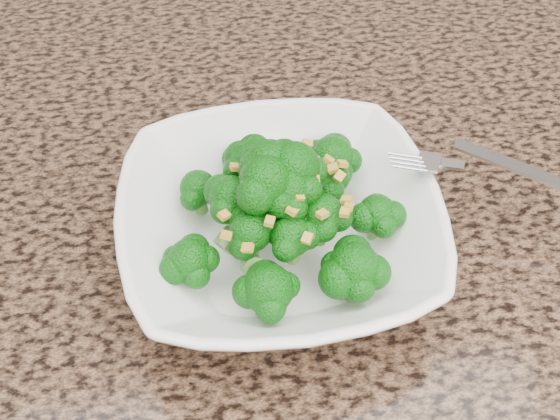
{
  "coord_description": "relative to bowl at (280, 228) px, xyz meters",
  "views": [
    {
      "loc": [
        -0.14,
        0.01,
        1.33
      ],
      "look_at": [
        -0.09,
        0.35,
        0.95
      ],
      "focal_mm": 45.0,
      "sensor_mm": 36.0,
      "label": 1
    }
  ],
  "objects": [
    {
      "name": "bowl",
      "position": [
        0.0,
        0.0,
        0.0
      ],
      "size": [
        0.25,
        0.25,
        0.06
      ],
      "primitive_type": "imported",
      "rotation": [
        0.0,
        0.0,
        0.02
      ],
      "color": "white",
      "rests_on": "granite_counter"
    },
    {
      "name": "garlic_topping",
      "position": [
        0.0,
        0.0,
        0.1
      ],
      "size": [
        0.13,
        0.13,
        0.01
      ],
      "primitive_type": null,
      "color": "gold",
      "rests_on": "broccoli_pile"
    },
    {
      "name": "broccoli_pile",
      "position": [
        0.0,
        0.0,
        0.06
      ],
      "size": [
        0.21,
        0.21,
        0.07
      ],
      "primitive_type": null,
      "color": "#0C640B",
      "rests_on": "bowl"
    },
    {
      "name": "granite_counter",
      "position": [
        0.09,
        -0.05,
        -0.04
      ],
      "size": [
        1.64,
        1.04,
        0.03
      ],
      "primitive_type": "cube",
      "color": "brown",
      "rests_on": "cabinet"
    },
    {
      "name": "fork",
      "position": [
        0.14,
        0.02,
        0.04
      ],
      "size": [
        0.16,
        0.1,
        0.01
      ],
      "primitive_type": null,
      "rotation": [
        0.0,
        0.0,
        -0.46
      ],
      "color": "silver",
      "rests_on": "bowl"
    }
  ]
}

